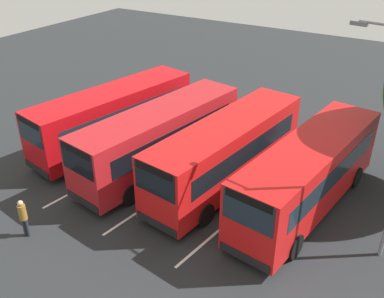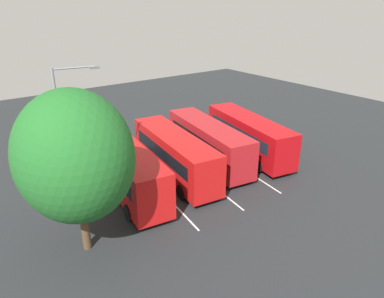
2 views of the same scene
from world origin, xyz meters
The scene contains 11 objects.
ground_plane centered at (0.00, 0.00, 0.00)m, with size 64.71×64.71×0.00m, color #232628.
bus_far_left centered at (-0.15, -5.57, 1.82)m, with size 10.19×4.19×3.31m.
bus_center_left centered at (0.67, -1.86, 1.82)m, with size 10.17×3.89×3.31m.
bus_center_right centered at (0.23, 1.68, 1.82)m, with size 10.15×3.62×3.31m.
bus_far_right centered at (0.15, 5.59, 1.82)m, with size 10.15×3.67×3.31m.
pedestrian centered at (7.91, -3.51, 1.03)m, with size 0.36×0.36×1.74m.
street_lamp centered at (1.52, 8.87, 4.99)m, with size 0.64×2.77×8.69m.
depot_tree centered at (-3.89, 10.14, 5.35)m, with size 6.25×5.63×8.65m.
lane_stripe_outer_left centered at (0.00, -3.58, 0.00)m, with size 12.72×0.12×0.01m, color silver.
lane_stripe_inner_left centered at (0.00, 0.00, 0.00)m, with size 12.72×0.12×0.01m, color silver.
lane_stripe_inner_right centered at (0.00, 3.58, 0.00)m, with size 12.72×0.12×0.01m, color silver.
Camera 2 is at (-19.52, 14.79, 12.19)m, focal length 32.84 mm.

